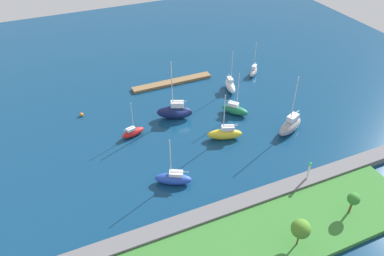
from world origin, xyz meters
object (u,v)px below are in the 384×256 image
park_tree_center (354,199)px  sailboat_blue_by_breakwater (173,178)px  harbor_beacon (309,169)px  sailboat_gray_lone_north (253,71)px  sailboat_green_east_end (235,109)px  sailboat_white_off_beacon (230,86)px  sailboat_navy_west_end (175,112)px  park_tree_east (301,229)px  pier_dock (172,82)px  mooring_buoy_orange (82,115)px  sailboat_yellow_far_south (225,134)px  sailboat_gray_along_channel (290,125)px  sailboat_red_far_north (133,132)px

park_tree_center → sailboat_blue_by_breakwater: sailboat_blue_by_breakwater is taller
harbor_beacon → sailboat_gray_lone_north: (-12.36, -38.89, -2.41)m
park_tree_center → sailboat_green_east_end: sailboat_green_east_end is taller
sailboat_blue_by_breakwater → sailboat_white_off_beacon: 35.03m
sailboat_green_east_end → sailboat_navy_west_end: bearing=-145.9°
park_tree_east → sailboat_blue_by_breakwater: 23.88m
pier_dock → mooring_buoy_orange: mooring_buoy_orange is taller
sailboat_green_east_end → sailboat_yellow_far_south: size_ratio=0.99×
harbor_beacon → park_tree_east: size_ratio=0.73×
sailboat_white_off_beacon → sailboat_navy_west_end: (17.15, 5.77, 0.45)m
pier_dock → park_tree_east: park_tree_east is taller
sailboat_gray_along_channel → sailboat_blue_by_breakwater: sailboat_gray_along_channel is taller
mooring_buoy_orange → park_tree_center: bearing=127.0°
pier_dock → sailboat_yellow_far_south: 25.90m
pier_dock → sailboat_red_far_north: size_ratio=2.61×
pier_dock → sailboat_gray_along_channel: size_ratio=1.56×
sailboat_red_far_north → sailboat_yellow_far_south: (-17.37, 8.68, 0.44)m
harbor_beacon → sailboat_blue_by_breakwater: (21.98, -9.72, -2.33)m
sailboat_red_far_north → harbor_beacon: bearing=-60.3°
pier_dock → sailboat_gray_lone_north: sailboat_gray_lone_north is taller
pier_dock → park_tree_east: size_ratio=4.14×
pier_dock → sailboat_gray_lone_north: size_ratio=2.24×
sailboat_gray_along_channel → sailboat_red_far_north: 33.53m
harbor_beacon → sailboat_green_east_end: sailboat_green_east_end is taller
sailboat_white_off_beacon → sailboat_green_east_end: bearing=-10.2°
park_tree_center → sailboat_white_off_beacon: sailboat_white_off_beacon is taller
sailboat_blue_by_breakwater → park_tree_center: bearing=170.1°
park_tree_center → sailboat_blue_by_breakwater: (23.73, -18.61, -2.89)m
sailboat_green_east_end → sailboat_gray_lone_north: (-13.42, -14.10, -0.08)m
harbor_beacon → park_tree_center: size_ratio=0.88×
pier_dock → sailboat_blue_by_breakwater: (12.70, 33.66, 0.81)m
sailboat_red_far_north → sailboat_gray_lone_north: size_ratio=0.86×
sailboat_blue_by_breakwater → sailboat_yellow_far_south: sailboat_yellow_far_south is taller
harbor_beacon → sailboat_gray_along_channel: sailboat_gray_along_channel is taller
sailboat_yellow_far_south → sailboat_white_off_beacon: (-10.29, -16.85, 0.02)m
sailboat_gray_along_channel → sailboat_gray_lone_north: size_ratio=1.44×
sailboat_blue_by_breakwater → sailboat_green_east_end: bearing=-116.1°
park_tree_east → sailboat_yellow_far_south: sailboat_yellow_far_south is taller
harbor_beacon → sailboat_white_off_beacon: 34.59m
sailboat_gray_along_channel → sailboat_blue_by_breakwater: bearing=-14.0°
sailboat_red_far_north → sailboat_yellow_far_south: bearing=-40.2°
harbor_beacon → sailboat_gray_lone_north: size_ratio=0.39×
harbor_beacon → sailboat_blue_by_breakwater: bearing=-23.9°
pier_dock → park_tree_center: (-11.03, 52.27, 3.70)m
park_tree_center → sailboat_navy_west_end: sailboat_navy_west_end is taller
sailboat_white_off_beacon → mooring_buoy_orange: sailboat_white_off_beacon is taller
pier_dock → sailboat_white_off_beacon: bearing=143.5°
sailboat_gray_lone_north → sailboat_navy_west_end: bearing=-23.1°
sailboat_yellow_far_south → mooring_buoy_orange: sailboat_yellow_far_south is taller
harbor_beacon → sailboat_navy_west_end: size_ratio=0.26×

